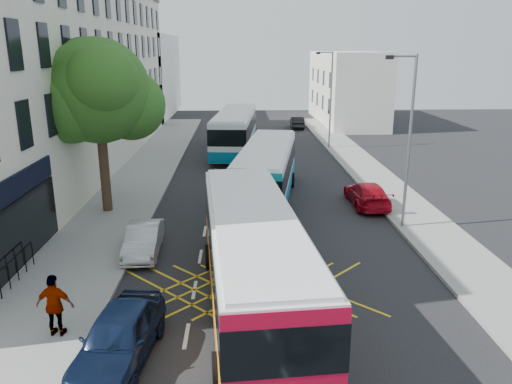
{
  "coord_description": "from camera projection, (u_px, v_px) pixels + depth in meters",
  "views": [
    {
      "loc": [
        -1.57,
        -10.36,
        8.39
      ],
      "look_at": [
        -0.79,
        11.03,
        2.2
      ],
      "focal_mm": 35.0,
      "sensor_mm": 36.0,
      "label": 1
    }
  ],
  "objects": [
    {
      "name": "pavement_left",
      "position": [
        108.0,
        211.0,
        26.41
      ],
      "size": [
        5.0,
        70.0,
        0.15
      ],
      "primitive_type": "cube",
      "color": "gray",
      "rests_on": "ground"
    },
    {
      "name": "pavement_right",
      "position": [
        406.0,
        208.0,
        26.97
      ],
      "size": [
        3.0,
        70.0,
        0.15
      ],
      "primitive_type": "cube",
      "color": "gray",
      "rests_on": "ground"
    },
    {
      "name": "terrace_main",
      "position": [
        52.0,
        73.0,
        33.47
      ],
      "size": [
        8.3,
        45.0,
        13.5
      ],
      "color": "beige",
      "rests_on": "ground"
    },
    {
      "name": "terrace_far",
      "position": [
        140.0,
        76.0,
        63.25
      ],
      "size": [
        8.0,
        20.0,
        10.0
      ],
      "primitive_type": "cube",
      "color": "silver",
      "rests_on": "ground"
    },
    {
      "name": "building_right",
      "position": [
        346.0,
        87.0,
        57.68
      ],
      "size": [
        6.0,
        18.0,
        8.0
      ],
      "primitive_type": "cube",
      "color": "silver",
      "rests_on": "ground"
    },
    {
      "name": "street_tree",
      "position": [
        97.0,
        92.0,
        24.65
      ],
      "size": [
        6.3,
        5.7,
        8.8
      ],
      "color": "#382619",
      "rests_on": "pavement_left"
    },
    {
      "name": "lamp_near",
      "position": [
        408.0,
        134.0,
        22.78
      ],
      "size": [
        1.45,
        0.15,
        8.0
      ],
      "color": "slate",
      "rests_on": "pavement_right"
    },
    {
      "name": "lamp_far",
      "position": [
        330.0,
        95.0,
        41.98
      ],
      "size": [
        1.45,
        0.15,
        8.0
      ],
      "color": "slate",
      "rests_on": "pavement_right"
    },
    {
      "name": "railings",
      "position": [
        0.0,
        284.0,
        16.87
      ],
      "size": [
        0.08,
        5.6,
        1.14
      ],
      "primitive_type": null,
      "color": "black",
      "rests_on": "pavement_left"
    },
    {
      "name": "bus_near",
      "position": [
        253.0,
        258.0,
        16.28
      ],
      "size": [
        3.79,
        12.21,
        3.38
      ],
      "rotation": [
        0.0,
        0.0,
        0.08
      ],
      "color": "silver",
      "rests_on": "ground"
    },
    {
      "name": "bus_mid",
      "position": [
        266.0,
        172.0,
        27.99
      ],
      "size": [
        4.42,
        11.64,
        3.2
      ],
      "rotation": [
        0.0,
        0.0,
        -0.16
      ],
      "color": "silver",
      "rests_on": "ground"
    },
    {
      "name": "bus_far",
      "position": [
        235.0,
        131.0,
        41.17
      ],
      "size": [
        3.9,
        12.33,
        3.41
      ],
      "rotation": [
        0.0,
        0.0,
        -0.09
      ],
      "color": "silver",
      "rests_on": "ground"
    },
    {
      "name": "parked_car_blue",
      "position": [
        119.0,
        337.0,
        13.71
      ],
      "size": [
        2.27,
        4.59,
        1.51
      ],
      "primitive_type": "imported",
      "rotation": [
        0.0,
        0.0,
        -0.11
      ],
      "color": "#0C1732",
      "rests_on": "ground"
    },
    {
      "name": "parked_car_silver",
      "position": [
        143.0,
        240.0,
        20.99
      ],
      "size": [
        1.47,
        3.87,
        1.26
      ],
      "primitive_type": "imported",
      "rotation": [
        0.0,
        0.0,
        0.04
      ],
      "color": "#B8BBC1",
      "rests_on": "ground"
    },
    {
      "name": "red_hatchback",
      "position": [
        367.0,
        194.0,
        27.43
      ],
      "size": [
        1.87,
        4.53,
        1.31
      ],
      "primitive_type": "imported",
      "rotation": [
        0.0,
        0.0,
        3.15
      ],
      "color": "#AA0717",
      "rests_on": "ground"
    },
    {
      "name": "distant_car_grey",
      "position": [
        245.0,
        126.0,
        51.17
      ],
      "size": [
        2.38,
        4.79,
        1.31
      ],
      "primitive_type": "imported",
      "rotation": [
        0.0,
        0.0,
        0.05
      ],
      "color": "#3E4145",
      "rests_on": "ground"
    },
    {
      "name": "distant_car_dark",
      "position": [
        297.0,
        122.0,
        54.09
      ],
      "size": [
        1.5,
        3.93,
        1.28
      ],
      "primitive_type": "imported",
      "rotation": [
        0.0,
        0.0,
        3.1
      ],
      "color": "black",
      "rests_on": "ground"
    },
    {
      "name": "pedestrian_far",
      "position": [
        55.0,
        305.0,
        14.64
      ],
      "size": [
        1.18,
        0.59,
        1.93
      ],
      "primitive_type": "imported",
      "rotation": [
        0.0,
        0.0,
        3.03
      ],
      "color": "gray",
      "rests_on": "pavement_left"
    }
  ]
}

